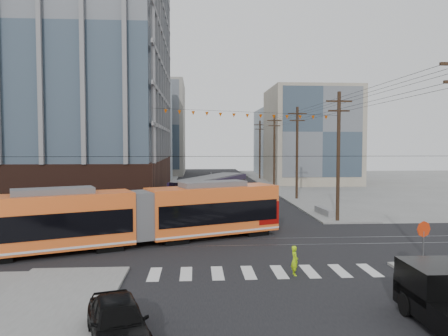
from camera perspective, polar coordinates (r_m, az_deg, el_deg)
The scene contains 16 objects.
ground at distance 26.09m, azimuth 4.18°, elevation -11.56°, with size 160.00×160.00×0.00m, color slate.
office_building at distance 52.00m, azimuth -25.04°, elevation 11.35°, with size 30.00×25.00×28.60m, color #381E16.
bg_bldg_nw_near at distance 78.20m, azimuth -13.72°, elevation 4.81°, with size 18.00×16.00×18.00m, color #8C99A5.
bg_bldg_ne_near at distance 75.56m, azimuth 11.26°, elevation 4.14°, with size 14.00×14.00×16.00m, color gray.
bg_bldg_nw_far at distance 97.61m, azimuth -9.94°, elevation 5.09°, with size 16.00×18.00×20.00m, color gray.
bg_bldg_ne_far at distance 95.44m, azimuth 9.31°, elevation 3.34°, with size 16.00×16.00×14.00m, color #8C99A5.
utility_pole_far at distance 81.88m, azimuth 4.70°, elevation 2.36°, with size 0.30×0.30×11.00m, color black.
streetcar at distance 29.22m, azimuth -10.92°, elevation -6.18°, with size 19.88×2.80×3.83m, color orange, non-canonical shape.
city_bus at distance 41.84m, azimuth -1.62°, elevation -3.45°, with size 2.77×12.79×3.62m, color black, non-canonical shape.
black_sedan at distance 15.66m, azimuth -13.66°, elevation -18.87°, with size 1.83×4.55×1.55m, color black.
parked_car_silver at distance 40.20m, azimuth -7.12°, elevation -5.39°, with size 1.41×4.06×1.34m, color #B3B3B3.
parked_car_white at distance 41.54m, azimuth -6.75°, elevation -5.09°, with size 1.92×4.72×1.37m, color silver.
parked_car_grey at distance 49.98m, azimuth -6.45°, elevation -3.80°, with size 1.94×4.21×1.17m, color #464849.
pedestrian at distance 22.75m, azimuth 9.21°, elevation -11.85°, with size 0.55×0.36×1.51m, color #A5DB10.
stop_sign at distance 23.96m, azimuth 24.57°, elevation -9.90°, with size 0.81×0.81×2.66m, color red, non-canonical shape.
jersey_barrier at distance 41.43m, azimuth 12.93°, elevation -5.62°, with size 0.81×3.60×0.72m, color #606060.
Camera 1 is at (-3.49, -24.99, 6.62)m, focal length 35.00 mm.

